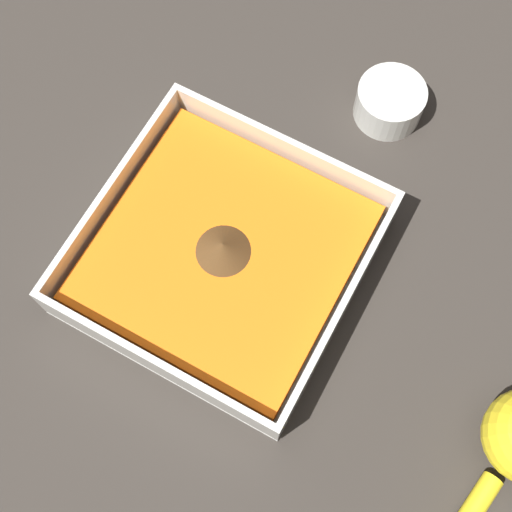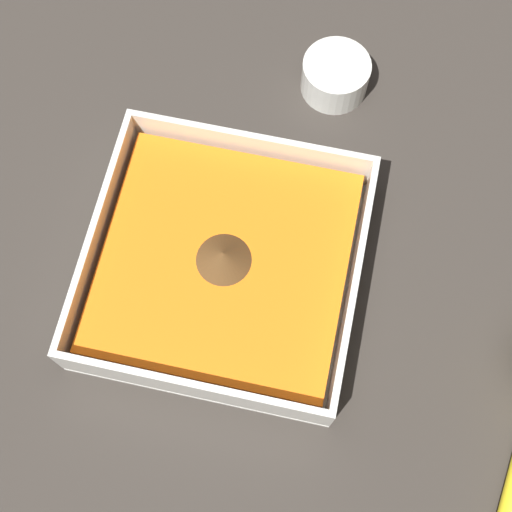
# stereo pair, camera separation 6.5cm
# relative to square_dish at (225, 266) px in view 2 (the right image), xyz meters

# --- Properties ---
(ground_plane) EXTENTS (4.00, 4.00, 0.00)m
(ground_plane) POSITION_rel_square_dish_xyz_m (-0.01, -0.02, -0.02)
(ground_plane) COLOR #332D28
(square_dish) EXTENTS (0.24, 0.24, 0.06)m
(square_dish) POSITION_rel_square_dish_xyz_m (0.00, 0.00, 0.00)
(square_dish) COLOR silver
(square_dish) RESTS_ON ground_plane
(spice_bowl) EXTENTS (0.07, 0.07, 0.04)m
(spice_bowl) POSITION_rel_square_dish_xyz_m (0.22, -0.06, -0.00)
(spice_bowl) COLOR silver
(spice_bowl) RESTS_ON ground_plane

